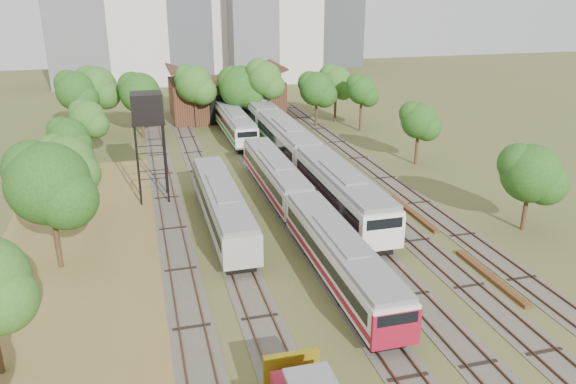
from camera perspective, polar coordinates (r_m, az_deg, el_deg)
name	(u,v)px	position (r m, az deg, el deg)	size (l,w,h in m)	color
ground	(407,327)	(33.93, 12.03, -13.30)	(240.00, 240.00, 0.00)	#475123
dry_grass_patch	(87,300)	(37.90, -19.73, -10.26)	(14.00, 60.00, 0.04)	brown
tracks	(285,187)	(54.77, -0.33, 0.51)	(24.60, 80.00, 0.19)	#4C473D
railcar_red_set	(302,210)	(44.54, 1.41, -1.82)	(2.74, 34.58, 3.39)	black
railcar_green_set	(287,141)	(63.08, -0.08, 5.16)	(3.24, 52.07, 4.02)	black
railcar_rear	(235,125)	(72.49, -5.39, 6.81)	(2.79, 16.08, 3.45)	black
old_grey_coach	(222,206)	(45.44, -6.71, -1.40)	(2.77, 18.00, 3.42)	black
water_tower	(147,111)	(50.97, -14.12, 8.03)	(2.83, 2.83, 9.81)	black
rail_pile_near	(491,277)	(40.43, 19.88, -8.11)	(0.53, 7.88, 0.26)	brown
rail_pile_far	(413,213)	(49.46, 12.56, -2.09)	(0.52, 8.36, 0.27)	brown
maintenance_shed	(226,97)	(85.26, -6.34, 9.54)	(16.45, 11.55, 7.58)	#3A1B15
tree_band_left	(62,143)	(53.92, -21.99, 4.68)	(6.74, 74.14, 8.96)	#382616
tree_band_far	(219,86)	(76.96, -7.02, 10.60)	(37.21, 8.95, 9.22)	#382616
tree_band_right	(440,129)	(58.60, 15.15, 6.17)	(4.61, 38.48, 7.41)	#382616
tower_far_right	(333,6)	(143.17, 4.59, 18.32)	(12.00, 12.00, 28.00)	#3D4045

